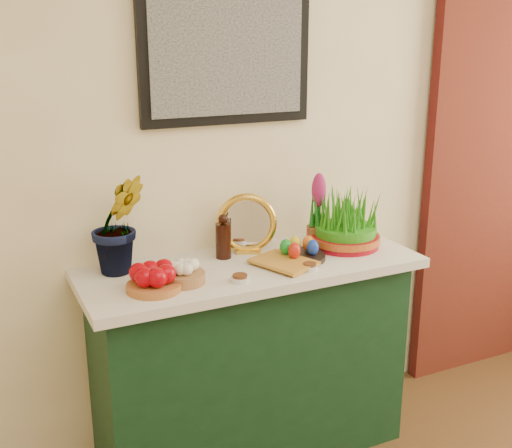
{
  "coord_description": "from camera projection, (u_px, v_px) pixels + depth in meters",
  "views": [
    {
      "loc": [
        -1.3,
        -0.23,
        1.8
      ],
      "look_at": [
        -0.26,
        1.95,
        1.07
      ],
      "focal_mm": 45.0,
      "sensor_mm": 36.0,
      "label": 1
    }
  ],
  "objects": [
    {
      "name": "book",
      "position": [
        269.0,
        268.0,
        2.53
      ],
      "size": [
        0.24,
        0.28,
        0.03
      ],
      "primitive_type": "imported",
      "rotation": [
        0.0,
        0.0,
        0.38
      ],
      "color": "#BF8129",
      "rests_on": "tablecloth"
    },
    {
      "name": "spice_dish_left",
      "position": [
        240.0,
        278.0,
        2.43
      ],
      "size": [
        0.07,
        0.07,
        0.03
      ],
      "color": "silver",
      "rests_on": "tablecloth"
    },
    {
      "name": "garlic_basket",
      "position": [
        184.0,
        274.0,
        2.41
      ],
      "size": [
        0.17,
        0.17,
        0.09
      ],
      "color": "#A47442",
      "rests_on": "tablecloth"
    },
    {
      "name": "wheatgrass_sabzeh",
      "position": [
        346.0,
        222.0,
        2.8
      ],
      "size": [
        0.31,
        0.31,
        0.25
      ],
      "color": "maroon",
      "rests_on": "tablecloth"
    },
    {
      "name": "spice_dish_right",
      "position": [
        310.0,
        267.0,
        2.55
      ],
      "size": [
        0.07,
        0.07,
        0.03
      ],
      "color": "silver",
      "rests_on": "tablecloth"
    },
    {
      "name": "hyacinth_pink",
      "position": [
        318.0,
        212.0,
        2.82
      ],
      "size": [
        0.1,
        0.1,
        0.32
      ],
      "color": "brown",
      "rests_on": "tablecloth"
    },
    {
      "name": "sideboard",
      "position": [
        251.0,
        364.0,
        2.76
      ],
      "size": [
        1.3,
        0.45,
        0.85
      ],
      "primitive_type": "cube",
      "color": "#13341C",
      "rests_on": "ground"
    },
    {
      "name": "apple_bowl",
      "position": [
        154.0,
        279.0,
        2.34
      ],
      "size": [
        0.23,
        0.23,
        0.1
      ],
      "color": "#A95F2A",
      "rests_on": "tablecloth"
    },
    {
      "name": "vinegar_cruet",
      "position": [
        223.0,
        239.0,
        2.66
      ],
      "size": [
        0.07,
        0.07,
        0.19
      ],
      "color": "black",
      "rests_on": "tablecloth"
    },
    {
      "name": "hyacinth_green",
      "position": [
        118.0,
        208.0,
        2.46
      ],
      "size": [
        0.27,
        0.23,
        0.52
      ],
      "primitive_type": "imported",
      "rotation": [
        0.0,
        0.0,
        0.03
      ],
      "color": "#186718",
      "rests_on": "tablecloth"
    },
    {
      "name": "tablecloth",
      "position": [
        251.0,
        267.0,
        2.63
      ],
      "size": [
        1.4,
        0.55,
        0.04
      ],
      "primitive_type": "cube",
      "color": "silver",
      "rests_on": "sideboard"
    },
    {
      "name": "egg_plate",
      "position": [
        299.0,
        252.0,
        2.66
      ],
      "size": [
        0.27,
        0.27,
        0.09
      ],
      "color": "black",
      "rests_on": "tablecloth"
    },
    {
      "name": "mirror",
      "position": [
        247.0,
        224.0,
        2.72
      ],
      "size": [
        0.26,
        0.16,
        0.26
      ],
      "color": "gold",
      "rests_on": "tablecloth"
    }
  ]
}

